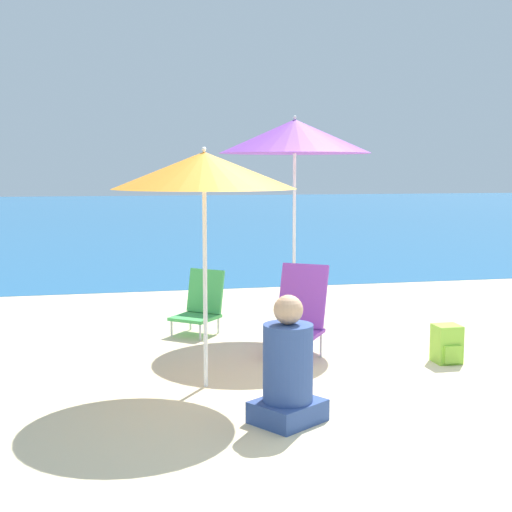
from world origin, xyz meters
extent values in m
plane|color=beige|center=(0.00, 0.00, 0.00)|extent=(60.00, 60.00, 0.00)
cube|color=#23669E|center=(0.00, 25.53, 0.00)|extent=(60.00, 40.00, 0.01)
cylinder|color=white|center=(-0.11, 2.45, 1.01)|extent=(0.04, 0.04, 2.02)
cone|color=purple|center=(-0.11, 2.45, 2.21)|extent=(1.69, 1.69, 0.37)
sphere|color=white|center=(-0.11, 2.45, 2.41)|extent=(0.04, 0.04, 0.04)
cylinder|color=white|center=(-1.38, 0.64, 0.84)|extent=(0.04, 0.04, 1.68)
cone|color=orange|center=(-1.38, 0.64, 1.84)|extent=(1.54, 1.54, 0.31)
sphere|color=white|center=(-1.38, 0.64, 2.01)|extent=(0.04, 0.04, 0.04)
cylinder|color=silver|center=(-1.49, 2.53, 0.09)|extent=(0.02, 0.02, 0.18)
cylinder|color=silver|center=(-1.20, 2.28, 0.09)|extent=(0.02, 0.02, 0.18)
cylinder|color=silver|center=(-1.24, 2.82, 0.09)|extent=(0.02, 0.02, 0.18)
cylinder|color=silver|center=(-0.95, 2.58, 0.09)|extent=(0.02, 0.02, 0.18)
cube|color=#47B756|center=(-1.22, 2.55, 0.20)|extent=(0.63, 0.63, 0.04)
cube|color=#47B756|center=(-1.08, 2.72, 0.47)|extent=(0.42, 0.39, 0.49)
cylinder|color=silver|center=(-0.67, 1.28, 0.12)|extent=(0.02, 0.02, 0.25)
cylinder|color=silver|center=(-0.33, 1.05, 0.12)|extent=(0.02, 0.02, 0.25)
cylinder|color=silver|center=(-0.47, 1.57, 0.12)|extent=(0.02, 0.02, 0.25)
cylinder|color=silver|center=(-0.13, 1.34, 0.12)|extent=(0.02, 0.02, 0.25)
cube|color=purple|center=(-0.40, 1.31, 0.27)|extent=(0.63, 0.62, 0.04)
cube|color=purple|center=(-0.28, 1.48, 0.60)|extent=(0.52, 0.45, 0.61)
cube|color=#334C8C|center=(-0.91, -0.35, 0.08)|extent=(0.62, 0.60, 0.16)
cylinder|color=#334C8C|center=(-0.91, -0.35, 0.45)|extent=(0.37, 0.37, 0.57)
sphere|color=tan|center=(-0.91, -0.35, 0.84)|extent=(0.22, 0.22, 0.22)
cube|color=#8ECC3D|center=(0.99, 0.90, 0.18)|extent=(0.24, 0.23, 0.37)
cube|color=#8ECC3D|center=(0.99, 0.78, 0.11)|extent=(0.17, 0.03, 0.16)
camera|label=1|loc=(-2.22, -5.24, 1.85)|focal=50.00mm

